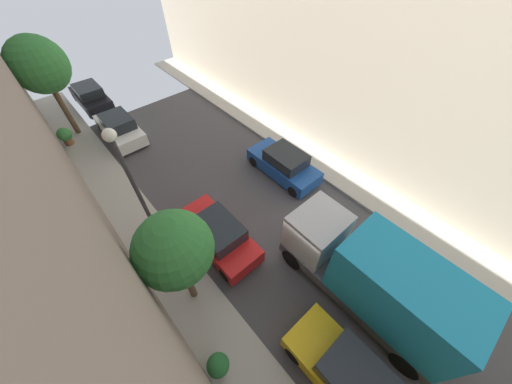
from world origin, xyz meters
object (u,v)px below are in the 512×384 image
(delivery_truck, at_px, (375,278))
(lamp_post, at_px, (130,177))
(parked_car_left_2, at_px, (350,377))
(parked_car_left_4, at_px, (120,128))
(potted_plant_0, at_px, (218,366))
(potted_plant_1, at_px, (65,135))
(parked_car_left_3, at_px, (218,234))
(parked_car_right_2, at_px, (284,164))
(street_tree_0, at_px, (39,66))
(street_tree_2, at_px, (174,250))
(parked_car_left_5, at_px, (91,97))

(delivery_truck, xyz_separation_m, lamp_post, (-4.60, 7.78, 2.17))
(parked_car_left_2, bearing_deg, delivery_truck, 24.51)
(parked_car_left_4, xyz_separation_m, potted_plant_0, (-2.88, -14.55, 0.04))
(potted_plant_0, bearing_deg, potted_plant_1, 89.86)
(parked_car_left_4, height_order, delivery_truck, delivery_truck)
(parked_car_left_3, xyz_separation_m, delivery_truck, (2.70, -5.67, 1.07))
(parked_car_left_2, height_order, parked_car_left_4, same)
(parked_car_right_2, xyz_separation_m, delivery_truck, (-2.70, -6.97, 1.07))
(parked_car_left_3, relative_size, street_tree_0, 0.72)
(potted_plant_1, bearing_deg, parked_car_left_2, -81.42)
(street_tree_2, bearing_deg, street_tree_0, 89.53)
(parked_car_left_2, xyz_separation_m, parked_car_left_4, (0.00, 17.48, 0.00))
(parked_car_left_4, relative_size, delivery_truck, 0.64)
(parked_car_right_2, xyz_separation_m, potted_plant_1, (-8.24, 10.64, 0.05))
(potted_plant_0, height_order, lamp_post, lamp_post)
(potted_plant_0, bearing_deg, parked_car_right_2, 32.45)
(street_tree_0, bearing_deg, delivery_truck, -75.62)
(parked_car_right_2, bearing_deg, street_tree_2, -161.20)
(street_tree_0, xyz_separation_m, potted_plant_0, (-0.83, -16.83, -3.69))
(parked_car_right_2, height_order, potted_plant_1, parked_car_right_2)
(potted_plant_0, bearing_deg, parked_car_left_2, -45.51)
(parked_car_left_5, distance_m, street_tree_2, 17.41)
(parked_car_left_2, bearing_deg, street_tree_2, 111.06)
(street_tree_0, height_order, potted_plant_0, street_tree_0)
(parked_car_right_2, distance_m, potted_plant_1, 13.46)
(parked_car_left_2, distance_m, potted_plant_0, 4.11)
(parked_car_left_5, relative_size, street_tree_2, 0.89)
(parked_car_left_2, height_order, parked_car_left_5, same)
(parked_car_right_2, distance_m, potted_plant_0, 9.81)
(parked_car_left_4, height_order, street_tree_0, street_tree_0)
(street_tree_0, height_order, lamp_post, street_tree_0)
(parked_car_left_2, distance_m, delivery_truck, 3.15)
(parked_car_left_2, relative_size, parked_car_left_4, 1.00)
(parked_car_left_3, distance_m, lamp_post, 4.30)
(parked_car_left_4, xyz_separation_m, parked_car_right_2, (5.40, -9.28, 0.00))
(parked_car_left_2, bearing_deg, potted_plant_1, 98.58)
(parked_car_left_4, relative_size, parked_car_left_5, 1.00)
(street_tree_0, xyz_separation_m, street_tree_2, (-0.12, -14.14, -0.83))
(parked_car_left_3, bearing_deg, street_tree_2, -149.37)
(parked_car_right_2, bearing_deg, potted_plant_0, -147.55)
(parked_car_left_3, bearing_deg, parked_car_left_4, 90.00)
(parked_car_left_3, height_order, parked_car_left_4, same)
(parked_car_right_2, xyz_separation_m, street_tree_2, (-7.56, -2.57, 2.91))
(parked_car_left_4, height_order, lamp_post, lamp_post)
(parked_car_left_3, bearing_deg, potted_plant_1, 103.40)
(street_tree_0, xyz_separation_m, lamp_post, (0.15, -10.75, -0.50))
(potted_plant_0, bearing_deg, parked_car_left_4, 78.80)
(parked_car_left_5, bearing_deg, potted_plant_0, -98.31)
(parked_car_left_5, xyz_separation_m, lamp_post, (-1.90, -13.64, 3.24))
(parked_car_left_5, height_order, potted_plant_0, parked_car_left_5)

